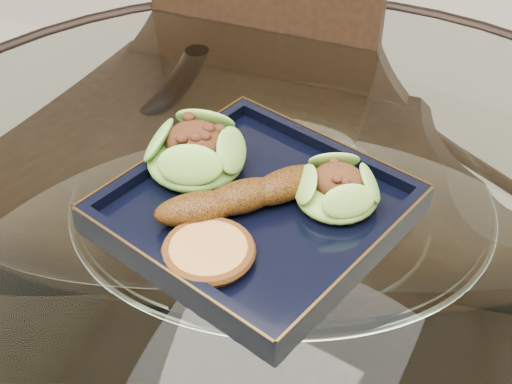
% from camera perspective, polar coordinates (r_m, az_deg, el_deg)
% --- Properties ---
extents(dining_table, '(1.13, 1.13, 0.77)m').
position_cam_1_polar(dining_table, '(0.88, 1.75, -10.42)').
color(dining_table, white).
rests_on(dining_table, ground).
extents(dining_chair, '(0.43, 0.43, 0.90)m').
position_cam_1_polar(dining_chair, '(1.20, -1.41, -0.22)').
color(dining_chair, '#321F10').
rests_on(dining_chair, ground).
extents(navy_plate, '(0.32, 0.32, 0.02)m').
position_cam_1_polar(navy_plate, '(0.76, 0.00, -1.73)').
color(navy_plate, black).
rests_on(navy_plate, dining_table).
extents(lettuce_wrap_left, '(0.12, 0.12, 0.04)m').
position_cam_1_polar(lettuce_wrap_left, '(0.79, -4.86, 3.01)').
color(lettuce_wrap_left, '#53962B').
rests_on(lettuce_wrap_left, navy_plate).
extents(lettuce_wrap_right, '(0.10, 0.10, 0.03)m').
position_cam_1_polar(lettuce_wrap_right, '(0.75, 6.50, 0.08)').
color(lettuce_wrap_right, '#5C982C').
rests_on(lettuce_wrap_right, navy_plate).
extents(roasted_plantain, '(0.14, 0.16, 0.03)m').
position_cam_1_polar(roasted_plantain, '(0.74, -1.11, -0.37)').
color(roasted_plantain, '#5A3009').
rests_on(roasted_plantain, navy_plate).
extents(crumb_patty, '(0.08, 0.08, 0.02)m').
position_cam_1_polar(crumb_patty, '(0.69, -3.82, -4.85)').
color(crumb_patty, '#C78642').
rests_on(crumb_patty, navy_plate).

